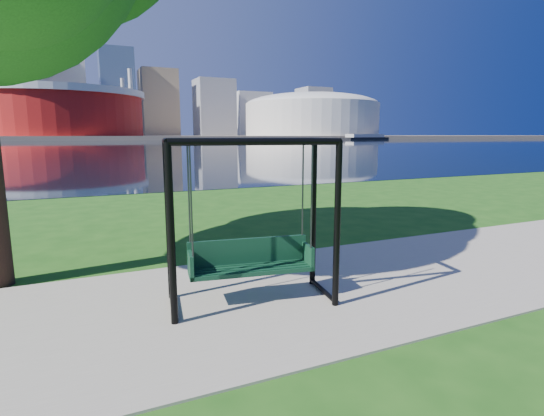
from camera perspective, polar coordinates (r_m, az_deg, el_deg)
ground at (r=7.01m, az=0.02°, el=-10.17°), size 900.00×900.00×0.00m
path at (r=6.58m, az=1.86°, el=-11.39°), size 120.00×4.00×0.03m
river at (r=108.06m, az=-23.27°, el=7.73°), size 900.00×180.00×0.02m
far_bank at (r=312.01m, az=-24.29°, el=8.67°), size 900.00×228.00×2.00m
stadium at (r=241.40m, az=-26.78°, el=11.56°), size 83.00×83.00×32.00m
arena at (r=277.91m, az=5.37°, el=12.51°), size 84.00×84.00×26.56m
skyline at (r=327.11m, az=-25.53°, el=14.73°), size 392.00×66.00×96.50m
swing at (r=5.96m, az=-2.90°, el=-2.37°), size 2.43×1.34×2.35m
barge at (r=238.08m, az=12.41°, el=9.30°), size 30.37×12.94×2.94m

